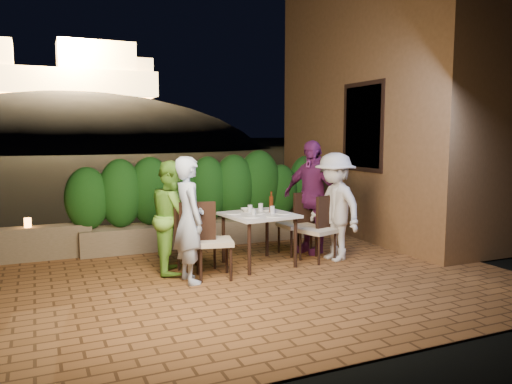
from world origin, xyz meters
TOP-DOWN VIEW (x-y plane):
  - ground at (0.00, 0.00)m, footprint 400.00×400.00m
  - terrace_floor at (0.00, 0.50)m, footprint 7.00×6.00m
  - building_wall at (3.60, 2.00)m, footprint 1.60×5.00m
  - window_pane at (2.82, 1.50)m, footprint 0.08×1.00m
  - window_frame at (2.81, 1.50)m, footprint 0.06×1.15m
  - planter at (0.20, 2.30)m, footprint 4.20×0.55m
  - hedge at (0.20, 2.30)m, footprint 4.00×0.70m
  - parapet at (-2.80, 2.30)m, footprint 2.20×0.30m
  - hill at (2.00, 60.00)m, footprint 52.00×40.00m
  - fortress at (2.00, 60.00)m, footprint 26.00×8.00m
  - dining_table at (0.43, 0.67)m, footprint 1.02×1.02m
  - plate_nw at (0.22, 0.44)m, footprint 0.24×0.24m
  - plate_sw at (0.10, 0.81)m, footprint 0.23×0.23m
  - plate_ne at (0.75, 0.52)m, footprint 0.20×0.20m
  - plate_se at (0.69, 0.91)m, footprint 0.22×0.22m
  - plate_centre at (0.43, 0.69)m, footprint 0.21×0.21m
  - plate_front at (0.52, 0.34)m, footprint 0.22×0.22m
  - glass_nw at (0.29, 0.53)m, footprint 0.06×0.06m
  - glass_sw at (0.36, 0.80)m, footprint 0.07×0.07m
  - glass_ne at (0.61, 0.59)m, footprint 0.06×0.06m
  - glass_se at (0.55, 0.85)m, footprint 0.07×0.07m
  - beer_bottle at (0.65, 0.71)m, footprint 0.06×0.06m
  - bowl at (0.37, 0.93)m, footprint 0.20×0.20m
  - chair_left_front at (-0.36, 0.32)m, footprint 0.56×0.56m
  - chair_left_back at (-0.45, 0.79)m, footprint 0.59×0.59m
  - chair_right_front at (1.34, 0.53)m, footprint 0.56×0.56m
  - chair_right_back at (1.23, 1.05)m, footprint 0.48×0.48m
  - diner_blue at (-0.70, 0.28)m, footprint 0.41×0.60m
  - diner_green at (-0.77, 0.82)m, footprint 0.72×0.85m
  - diner_white at (1.60, 0.49)m, footprint 0.72×1.10m
  - diner_purple at (1.52, 1.04)m, footprint 0.83×1.13m
  - parapet_lamp at (-2.59, 2.30)m, footprint 0.10×0.10m

SIDE VIEW (x-z plane):
  - hill at x=2.00m, z-range -15.00..7.00m
  - terrace_floor at x=0.00m, z-range -0.15..0.00m
  - ground at x=0.00m, z-range -0.02..-0.02m
  - planter at x=0.20m, z-range 0.00..0.40m
  - parapet at x=-2.80m, z-range 0.00..0.50m
  - dining_table at x=0.43m, z-range 0.00..0.75m
  - chair_left_back at x=-0.45m, z-range 0.00..0.93m
  - chair_right_front at x=1.34m, z-range 0.00..0.96m
  - chair_right_back at x=1.23m, z-range 0.00..0.97m
  - chair_left_front at x=-0.36m, z-range 0.00..1.01m
  - parapet_lamp at x=-2.59m, z-range 0.50..0.64m
  - plate_ne at x=0.75m, z-range 0.75..0.76m
  - plate_centre at x=0.43m, z-range 0.75..0.76m
  - plate_front at x=0.52m, z-range 0.75..0.76m
  - plate_se at x=0.69m, z-range 0.75..0.76m
  - plate_sw at x=0.10m, z-range 0.75..0.76m
  - plate_nw at x=0.22m, z-range 0.75..0.76m
  - diner_green at x=-0.77m, z-range 0.00..1.53m
  - bowl at x=0.37m, z-range 0.75..0.80m
  - glass_nw at x=0.29m, z-range 0.75..0.85m
  - diner_blue at x=-0.70m, z-range 0.00..1.61m
  - diner_white at x=1.60m, z-range 0.00..1.61m
  - glass_ne at x=0.61m, z-range 0.75..0.86m
  - glass_sw at x=0.36m, z-range 0.75..0.86m
  - glass_se at x=0.55m, z-range 0.75..0.87m
  - diner_purple at x=1.52m, z-range 0.00..1.78m
  - beer_bottle at x=0.65m, z-range 0.75..1.05m
  - hedge at x=0.20m, z-range 0.40..1.50m
  - window_pane at x=2.82m, z-range 1.30..2.70m
  - window_frame at x=2.81m, z-range 1.23..2.77m
  - building_wall at x=3.60m, z-range 0.00..5.00m
  - fortress at x=2.00m, z-range 6.50..14.50m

